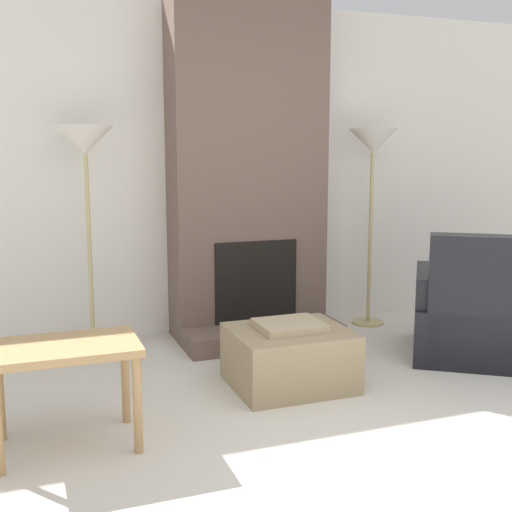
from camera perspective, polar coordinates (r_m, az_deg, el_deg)
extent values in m
plane|color=beige|center=(3.03, 17.64, -19.94)|extent=(24.00, 24.00, 0.00)
cube|color=silver|center=(5.25, -1.62, 7.64)|extent=(7.45, 0.06, 2.60)
cube|color=brown|center=(5.04, -0.79, 7.57)|extent=(1.21, 0.40, 2.60)
cube|color=brown|center=(4.88, 0.75, -7.14)|extent=(1.21, 0.37, 0.14)
cube|color=black|center=(4.95, 0.02, -2.30)|extent=(0.66, 0.02, 0.63)
cube|color=#998460|center=(4.05, 2.99, -9.01)|extent=(0.71, 0.62, 0.36)
cube|color=tan|center=(3.99, 3.02, -6.20)|extent=(0.39, 0.34, 0.05)
cube|color=black|center=(4.89, 19.36, -6.12)|extent=(1.25, 1.23, 0.39)
cube|color=black|center=(4.51, 19.88, -4.04)|extent=(0.74, 0.60, 0.91)
cube|color=black|center=(4.84, 14.90, -4.74)|extent=(0.57, 0.72, 0.61)
cube|color=tan|center=(3.29, -16.66, -7.82)|extent=(0.71, 0.46, 0.04)
cylinder|color=tan|center=(3.23, -10.48, -12.89)|extent=(0.04, 0.04, 0.49)
cylinder|color=tan|center=(3.55, -21.84, -11.32)|extent=(0.04, 0.04, 0.49)
cylinder|color=tan|center=(3.58, -11.55, -10.65)|extent=(0.04, 0.04, 0.49)
cylinder|color=tan|center=(4.89, -14.21, -8.16)|extent=(0.27, 0.27, 0.02)
cylinder|color=tan|center=(4.73, -14.56, 0.17)|extent=(0.03, 0.03, 1.42)
cone|color=silver|center=(4.67, -14.97, 9.96)|extent=(0.40, 0.40, 0.19)
cylinder|color=tan|center=(5.58, 9.90, -5.81)|extent=(0.27, 0.27, 0.02)
cylinder|color=tan|center=(5.44, 10.11, 1.53)|extent=(0.03, 0.03, 1.42)
cone|color=silver|center=(5.39, 10.36, 10.05)|extent=(0.40, 0.40, 0.19)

